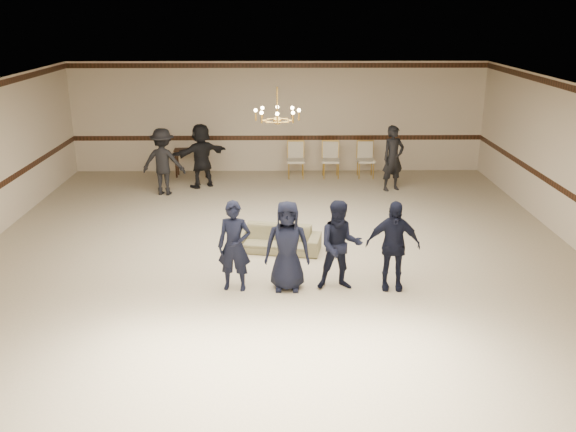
# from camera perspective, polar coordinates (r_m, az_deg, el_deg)

# --- Properties ---
(room) EXTENTS (12.01, 14.01, 3.21)m
(room) POSITION_cam_1_polar(r_m,az_deg,el_deg) (11.41, -0.97, 3.22)
(room) COLOR #BAAD8F
(room) RESTS_ON ground
(chair_rail) EXTENTS (12.00, 0.02, 0.14)m
(chair_rail) POSITION_cam_1_polar(r_m,az_deg,el_deg) (18.34, -0.92, 7.22)
(chair_rail) COLOR #381C10
(chair_rail) RESTS_ON wall_back
(crown_molding) EXTENTS (12.00, 0.02, 0.14)m
(crown_molding) POSITION_cam_1_polar(r_m,az_deg,el_deg) (18.05, -0.95, 13.70)
(crown_molding) COLOR #381C10
(crown_molding) RESTS_ON wall_back
(chandelier) EXTENTS (0.94, 0.94, 0.89)m
(chandelier) POSITION_cam_1_polar(r_m,az_deg,el_deg) (12.12, -1.00, 10.30)
(chandelier) COLOR #B98E3B
(chandelier) RESTS_ON ceiling
(boy_a) EXTENTS (0.62, 0.45, 1.58)m
(boy_a) POSITION_cam_1_polar(r_m,az_deg,el_deg) (10.55, -4.96, -2.79)
(boy_a) COLOR black
(boy_a) RESTS_ON floor
(boy_b) EXTENTS (0.80, 0.54, 1.58)m
(boy_b) POSITION_cam_1_polar(r_m,az_deg,el_deg) (10.52, -0.06, -2.77)
(boy_b) COLOR black
(boy_b) RESTS_ON floor
(boy_c) EXTENTS (0.78, 0.62, 1.58)m
(boy_c) POSITION_cam_1_polar(r_m,az_deg,el_deg) (10.57, 4.82, -2.74)
(boy_c) COLOR black
(boy_c) RESTS_ON floor
(boy_d) EXTENTS (0.95, 0.44, 1.58)m
(boy_d) POSITION_cam_1_polar(r_m,az_deg,el_deg) (10.70, 9.63, -2.68)
(boy_d) COLOR black
(boy_d) RESTS_ON floor
(settee) EXTENTS (1.81, 0.98, 0.50)m
(settee) POSITION_cam_1_polar(r_m,az_deg,el_deg) (12.36, -1.01, -2.13)
(settee) COLOR #7D7353
(settee) RESTS_ON floor
(adult_left) EXTENTS (1.19, 0.78, 1.73)m
(adult_left) POSITION_cam_1_polar(r_m,az_deg,el_deg) (16.32, -11.43, 4.92)
(adult_left) COLOR black
(adult_left) RESTS_ON floor
(adult_mid) EXTENTS (1.63, 1.30, 1.73)m
(adult_mid) POSITION_cam_1_polar(r_m,az_deg,el_deg) (16.85, -7.99, 5.54)
(adult_mid) COLOR black
(adult_mid) RESTS_ON floor
(adult_right) EXTENTS (0.75, 0.63, 1.73)m
(adult_right) POSITION_cam_1_polar(r_m,az_deg,el_deg) (16.60, 9.66, 5.26)
(adult_right) COLOR black
(adult_right) RESTS_ON floor
(banquet_chair_left) EXTENTS (0.50, 0.50, 1.01)m
(banquet_chair_left) POSITION_cam_1_polar(r_m,az_deg,el_deg) (17.70, 0.73, 5.15)
(banquet_chair_left) COLOR beige
(banquet_chair_left) RESTS_ON floor
(banquet_chair_mid) EXTENTS (0.52, 0.52, 1.01)m
(banquet_chair_mid) POSITION_cam_1_polar(r_m,az_deg,el_deg) (17.76, 3.97, 5.15)
(banquet_chair_mid) COLOR beige
(banquet_chair_mid) RESTS_ON floor
(banquet_chair_right) EXTENTS (0.51, 0.51, 1.01)m
(banquet_chair_right) POSITION_cam_1_polar(r_m,az_deg,el_deg) (17.87, 7.18, 5.13)
(banquet_chair_right) COLOR beige
(banquet_chair_right) RESTS_ON floor
(console_table) EXTENTS (0.97, 0.44, 0.80)m
(console_table) POSITION_cam_1_polar(r_m,az_deg,el_deg) (18.09, -8.87, 4.89)
(console_table) COLOR #351F11
(console_table) RESTS_ON floor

